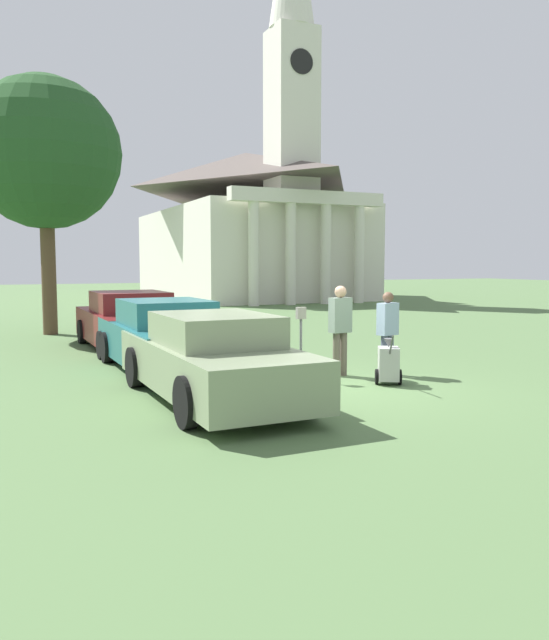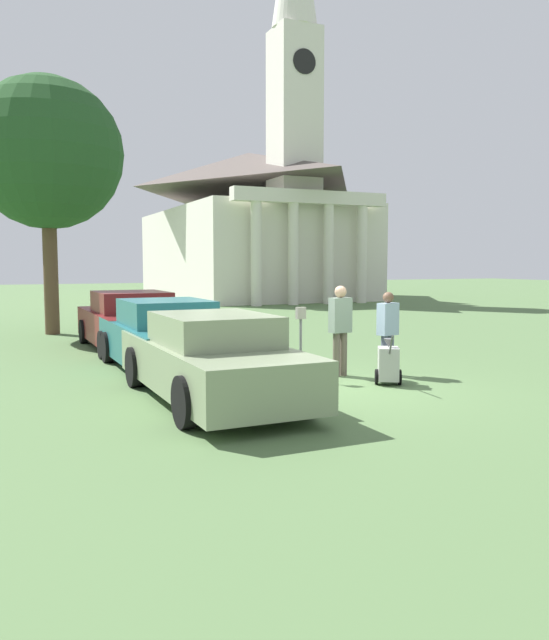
% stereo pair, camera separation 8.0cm
% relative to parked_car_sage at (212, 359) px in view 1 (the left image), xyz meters
% --- Properties ---
extents(ground_plane, '(120.00, 120.00, 0.00)m').
position_rel_parked_car_sage_xyz_m(ground_plane, '(2.26, 0.05, -0.67)').
color(ground_plane, '#517042').
extents(parked_car_sage, '(2.05, 5.05, 1.41)m').
position_rel_parked_car_sage_xyz_m(parked_car_sage, '(0.00, 0.00, 0.00)').
color(parked_car_sage, gray).
rests_on(parked_car_sage, ground_plane).
extents(parked_car_teal, '(2.04, 4.77, 1.47)m').
position_rel_parked_car_sage_xyz_m(parked_car_teal, '(-0.00, 3.07, 0.02)').
color(parked_car_teal, '#23666B').
rests_on(parked_car_teal, ground_plane).
extents(parked_car_maroon, '(2.16, 5.06, 1.49)m').
position_rel_parked_car_sage_xyz_m(parked_car_maroon, '(0.00, 6.68, 0.02)').
color(parked_car_maroon, maroon).
rests_on(parked_car_maroon, ground_plane).
extents(parking_meter, '(0.18, 0.09, 1.39)m').
position_rel_parked_car_sage_xyz_m(parking_meter, '(2.06, 0.90, 0.30)').
color(parking_meter, slate).
rests_on(parking_meter, ground_plane).
extents(person_worker, '(0.44, 0.26, 1.77)m').
position_rel_parked_car_sage_xyz_m(person_worker, '(2.98, 1.02, 0.35)').
color(person_worker, '#665B4C').
rests_on(person_worker, ground_plane).
extents(person_supervisor, '(0.46, 0.32, 1.65)m').
position_rel_parked_car_sage_xyz_m(person_supervisor, '(3.88, 0.72, 0.27)').
color(person_supervisor, '#515670').
rests_on(person_supervisor, ground_plane).
extents(equipment_cart, '(0.66, 0.95, 1.00)m').
position_rel_parked_car_sage_xyz_m(equipment_cart, '(3.35, -0.09, -0.28)').
color(equipment_cart, '#B2B2AD').
rests_on(equipment_cart, ground_plane).
extents(church, '(10.73, 18.01, 23.55)m').
position_rel_parked_car_sage_xyz_m(church, '(12.22, 28.72, 4.54)').
color(church, silver).
rests_on(church, ground_plane).
extents(shade_tree, '(4.60, 4.60, 7.84)m').
position_rel_parked_car_sage_xyz_m(shade_tree, '(-1.59, 10.99, 4.85)').
color(shade_tree, brown).
rests_on(shade_tree, ground_plane).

